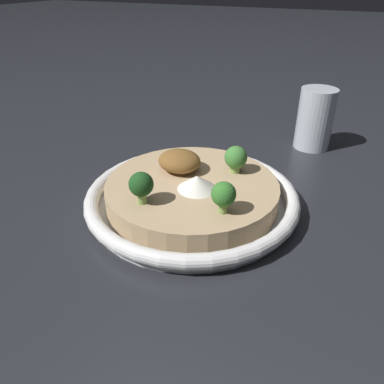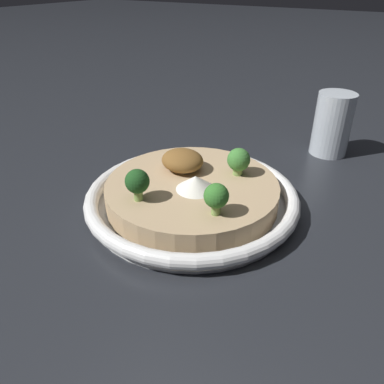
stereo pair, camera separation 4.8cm
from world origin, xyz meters
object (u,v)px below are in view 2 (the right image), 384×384
broccoli_back_left (216,197)px  broccoli_front (239,160)px  drinking_glass (332,124)px  risotto_bowl (192,195)px  broccoli_back_right (137,182)px

broccoli_back_left → broccoli_front: bearing=-78.2°
drinking_glass → broccoli_front: bearing=72.7°
risotto_bowl → drinking_glass: 0.29m
risotto_bowl → broccoli_back_right: 0.09m
risotto_bowl → broccoli_front: size_ratio=7.56×
broccoli_front → broccoli_back_right: (0.07, 0.12, 0.00)m
broccoli_back_left → broccoli_back_right: bearing=13.2°
broccoli_back_left → drinking_glass: (-0.05, -0.31, -0.01)m
broccoli_back_right → drinking_glass: drinking_glass is taller
broccoli_back_right → drinking_glass: bearing=-112.4°
broccoli_back_left → broccoli_back_right: broccoli_back_right is taller
risotto_bowl → drinking_glass: size_ratio=2.68×
broccoli_back_right → risotto_bowl: bearing=-114.5°
broccoli_front → drinking_glass: drinking_glass is taller
broccoli_back_left → broccoli_back_right: (0.09, 0.02, 0.00)m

